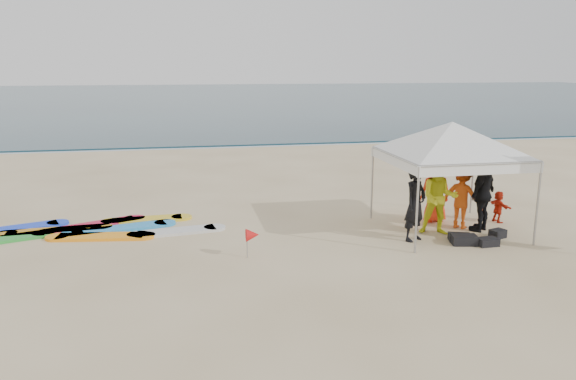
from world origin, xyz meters
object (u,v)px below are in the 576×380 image
(person_orange_b, at_px, (435,191))
(canopy_tent, at_px, (453,122))
(person_seated, at_px, (498,207))
(person_yellow, at_px, (439,198))
(person_orange_a, at_px, (462,196))
(person_black_b, at_px, (483,194))
(marker_pennant, at_px, (253,235))
(surfboard_spread, at_px, (89,230))
(person_black_a, at_px, (415,204))

(person_orange_b, distance_m, canopy_tent, 2.04)
(person_seated, bearing_deg, person_yellow, 101.33)
(person_orange_a, distance_m, person_orange_b, 0.77)
(person_yellow, bearing_deg, canopy_tent, 52.10)
(person_black_b, xyz_separation_m, canopy_tent, (-0.83, 0.16, 1.74))
(marker_pennant, bearing_deg, person_orange_a, 12.57)
(person_black_b, distance_m, person_seated, 1.17)
(canopy_tent, relative_size, surfboard_spread, 0.67)
(person_seated, xyz_separation_m, surfboard_spread, (-10.35, 1.16, -0.38))
(person_yellow, height_order, person_seated, person_yellow)
(person_orange_a, xyz_separation_m, surfboard_spread, (-9.14, 1.46, -0.77))
(person_seated, bearing_deg, marker_pennant, 95.35)
(person_black_a, bearing_deg, marker_pennant, 154.30)
(person_seated, distance_m, canopy_tent, 2.85)
(person_yellow, distance_m, marker_pennant, 4.70)
(person_yellow, distance_m, surfboard_spread, 8.58)
(person_orange_b, distance_m, person_seated, 1.70)
(person_orange_a, distance_m, surfboard_spread, 9.29)
(canopy_tent, relative_size, marker_pennant, 6.39)
(person_orange_b, relative_size, canopy_tent, 0.40)
(person_orange_b, height_order, person_seated, person_orange_b)
(person_black_a, relative_size, person_black_b, 0.93)
(person_yellow, relative_size, person_seated, 2.20)
(person_orange_b, xyz_separation_m, person_seated, (1.61, -0.36, -0.40))
(person_orange_b, bearing_deg, person_black_b, 131.48)
(person_yellow, distance_m, person_black_b, 1.18)
(person_yellow, xyz_separation_m, person_orange_a, (0.81, 0.39, -0.10))
(person_seated, bearing_deg, canopy_tent, 97.90)
(person_black_a, xyz_separation_m, marker_pennant, (-3.85, -0.46, -0.38))
(person_black_a, relative_size, person_seated, 2.13)
(surfboard_spread, bearing_deg, person_seated, -6.41)
(person_orange_a, bearing_deg, person_black_b, -176.01)
(marker_pennant, bearing_deg, person_orange_b, 20.41)
(person_black_b, height_order, canopy_tent, canopy_tent)
(person_black_a, xyz_separation_m, surfboard_spread, (-7.58, 2.20, -0.84))
(person_orange_a, height_order, marker_pennant, person_orange_a)
(person_orange_b, bearing_deg, person_seated, 170.58)
(person_yellow, distance_m, person_orange_a, 0.90)
(person_seated, relative_size, surfboard_spread, 0.14)
(person_black_b, distance_m, surfboard_spread, 9.72)
(person_black_b, bearing_deg, surfboard_spread, -47.30)
(person_black_a, xyz_separation_m, person_black_b, (1.94, 0.42, 0.06))
(person_orange_a, relative_size, canopy_tent, 0.40)
(canopy_tent, distance_m, surfboard_spread, 9.22)
(person_orange_a, bearing_deg, person_black_a, 70.33)
(person_orange_b, bearing_deg, surfboard_spread, -1.92)
(canopy_tent, bearing_deg, person_orange_b, 85.62)
(person_seated, xyz_separation_m, marker_pennant, (-6.63, -1.50, 0.08))
(marker_pennant, bearing_deg, person_black_a, 6.88)
(canopy_tent, distance_m, marker_pennant, 5.52)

